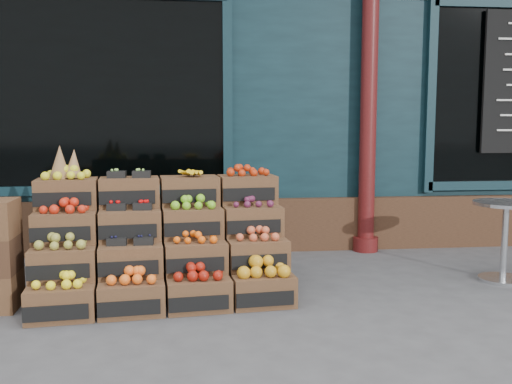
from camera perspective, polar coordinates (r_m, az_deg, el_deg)
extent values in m
plane|color=#444447|center=(4.42, 3.67, -12.06)|extent=(60.00, 60.00, 0.00)
cube|color=black|center=(9.40, -1.88, 12.73)|extent=(12.00, 6.00, 4.80)
cube|color=black|center=(6.41, 0.24, 7.44)|extent=(12.00, 0.12, 3.00)
cube|color=#3E2619|center=(6.44, 0.31, -3.29)|extent=(12.00, 0.18, 0.60)
cube|color=black|center=(6.36, -14.35, 9.49)|extent=(2.40, 0.06, 2.00)
cylinder|color=#4D1111|center=(6.47, 11.19, 8.19)|extent=(0.18, 0.18, 3.20)
cube|color=#523520|center=(4.52, -18.89, -10.37)|extent=(0.52, 0.39, 0.24)
cube|color=black|center=(4.35, -19.16, -11.37)|extent=(0.45, 0.06, 0.11)
cube|color=yellow|center=(4.47, -18.97, -8.39)|extent=(0.42, 0.30, 0.08)
cube|color=#523520|center=(4.48, -12.33, -10.29)|extent=(0.52, 0.39, 0.24)
cube|color=black|center=(4.32, -12.32, -11.30)|extent=(0.45, 0.06, 0.11)
cube|color=orange|center=(4.44, -12.38, -8.24)|extent=(0.42, 0.30, 0.09)
cube|color=#523520|center=(4.51, -5.76, -10.07)|extent=(0.52, 0.39, 0.24)
cube|color=black|center=(4.34, -5.48, -11.06)|extent=(0.45, 0.06, 0.11)
cube|color=maroon|center=(4.46, -5.78, -7.99)|extent=(0.42, 0.30, 0.09)
cube|color=#523520|center=(4.59, 0.66, -9.73)|extent=(0.52, 0.39, 0.24)
cube|color=black|center=(4.43, 1.18, -10.68)|extent=(0.45, 0.06, 0.11)
cube|color=#C28416|center=(4.54, 0.66, -7.56)|extent=(0.42, 0.30, 0.11)
cube|color=#523520|center=(4.65, -18.71, -6.75)|extent=(0.52, 0.39, 0.24)
cube|color=black|center=(4.48, -18.96, -7.58)|extent=(0.45, 0.06, 0.11)
cube|color=olive|center=(4.62, -18.79, -4.77)|extent=(0.42, 0.30, 0.08)
cube|color=#523520|center=(4.62, -12.40, -6.64)|extent=(0.52, 0.39, 0.24)
cube|color=black|center=(4.45, -12.40, -7.48)|extent=(0.45, 0.06, 0.11)
cube|color=black|center=(4.59, -12.44, -4.98)|extent=(0.42, 0.30, 0.03)
cube|color=#523520|center=(4.64, -6.08, -6.45)|extent=(0.52, 0.39, 0.24)
cube|color=black|center=(4.47, -5.83, -7.27)|extent=(0.45, 0.06, 0.11)
cube|color=#ED560D|center=(4.61, -6.10, -4.56)|extent=(0.42, 0.30, 0.07)
cube|color=#523520|center=(4.72, 0.10, -6.18)|extent=(0.52, 0.39, 0.24)
cube|color=black|center=(4.56, 0.59, -6.98)|extent=(0.45, 0.06, 0.11)
cube|color=#C75231|center=(4.69, 0.10, -4.26)|extent=(0.42, 0.30, 0.08)
cube|color=#523520|center=(4.80, -18.54, -3.34)|extent=(0.52, 0.39, 0.24)
cube|color=black|center=(4.63, -18.78, -4.02)|extent=(0.45, 0.06, 0.11)
cube|color=red|center=(4.78, -18.62, -1.40)|extent=(0.42, 0.30, 0.08)
cube|color=#523520|center=(4.77, -12.47, -3.21)|extent=(0.52, 0.39, 0.24)
cube|color=black|center=(4.60, -12.47, -3.89)|extent=(0.45, 0.06, 0.11)
cube|color=red|center=(4.75, -12.51, -1.56)|extent=(0.42, 0.30, 0.03)
cube|color=#523520|center=(4.80, -6.38, -3.04)|extent=(0.52, 0.39, 0.24)
cube|color=black|center=(4.62, -6.15, -3.71)|extent=(0.45, 0.06, 0.11)
cube|color=#69AF1D|center=(4.77, -6.40, -1.10)|extent=(0.42, 0.30, 0.08)
cube|color=#523520|center=(4.87, -0.42, -2.84)|extent=(0.52, 0.39, 0.24)
cube|color=black|center=(4.70, 0.03, -3.50)|extent=(0.45, 0.06, 0.11)
cube|color=#531B37|center=(4.85, -0.42, -1.06)|extent=(0.42, 0.30, 0.06)
cube|color=#523520|center=(4.97, -18.39, -0.15)|extent=(0.52, 0.39, 0.24)
cube|color=black|center=(4.80, -18.61, -0.69)|extent=(0.45, 0.06, 0.11)
cube|color=yellow|center=(4.96, -18.46, 1.73)|extent=(0.42, 0.30, 0.08)
cube|color=#523520|center=(4.94, -12.53, 0.00)|extent=(0.52, 0.39, 0.24)
cube|color=black|center=(4.77, -12.53, -0.55)|extent=(0.45, 0.06, 0.11)
cube|color=#89C554|center=(4.93, -12.57, 1.57)|extent=(0.42, 0.30, 0.03)
cube|color=#523520|center=(4.97, -6.66, 0.14)|extent=(0.52, 0.39, 0.24)
cube|color=black|center=(4.79, -6.44, -0.39)|extent=(0.45, 0.06, 0.11)
cube|color=yellow|center=(4.95, -6.68, 1.98)|extent=(0.42, 0.30, 0.08)
cube|color=#523520|center=(5.04, -0.90, 0.28)|extent=(0.52, 0.39, 0.24)
cube|color=black|center=(4.87, -0.48, -0.24)|extent=(0.45, 0.06, 0.11)
cube|color=#B02A0C|center=(5.02, -0.90, 2.08)|extent=(0.42, 0.30, 0.07)
cube|color=#3E2619|center=(4.69, -9.17, -9.46)|extent=(2.04, 0.54, 0.24)
cube|color=#3E2619|center=(4.85, -9.33, -7.40)|extent=(2.04, 0.54, 0.49)
cube|color=#3E2619|center=(5.03, -9.48, -5.48)|extent=(2.04, 0.54, 0.73)
cone|color=olive|center=(4.96, -19.04, 2.87)|extent=(0.17, 0.17, 0.28)
cone|color=olive|center=(4.98, -17.77, 2.71)|extent=(0.15, 0.15, 0.24)
cylinder|color=silver|center=(5.75, 23.42, -8.00)|extent=(0.43, 0.43, 0.03)
cylinder|color=silver|center=(5.68, 23.58, -4.63)|extent=(0.06, 0.06, 0.70)
cylinder|color=silver|center=(5.62, 23.76, -1.05)|extent=(0.58, 0.58, 0.03)
imported|color=#1D6638|center=(6.83, -15.81, 3.78)|extent=(0.88, 0.66, 2.20)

